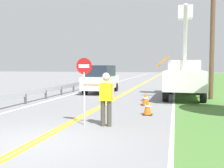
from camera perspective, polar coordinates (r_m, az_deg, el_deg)
name	(u,v)px	position (r m, az deg, el deg)	size (l,w,h in m)	color
ground_plane	(32,143)	(7.41, -16.99, -12.31)	(160.00, 160.00, 0.00)	gray
centerline_yellow_left	(137,86)	(26.46, 5.48, -0.50)	(0.11, 110.00, 0.01)	yellow
centerline_yellow_right	(139,86)	(26.43, 5.86, -0.51)	(0.11, 110.00, 0.01)	yellow
edge_line_right	(174,87)	(26.19, 13.49, -0.64)	(0.12, 110.00, 0.01)	silver
edge_line_left	(104,86)	(27.18, -1.87, -0.37)	(0.12, 110.00, 0.01)	silver
flagger_worker	(106,96)	(8.86, -1.38, -2.59)	(1.09, 0.25, 1.83)	#474238
stop_sign_paddle	(84,76)	(9.04, -6.10, 1.74)	(0.56, 0.04, 2.33)	silver
utility_bucket_truck	(184,75)	(17.87, 15.49, 1.81)	(2.81, 6.86, 5.91)	white
oncoming_suv_nearest	(101,79)	(20.02, -2.37, 1.11)	(1.94, 4.62, 2.10)	silver
utility_pole_near	(212,34)	(17.27, 21.07, 10.12)	(1.80, 0.28, 7.62)	brown
traffic_cone_lead	(148,107)	(11.10, 7.76, -4.99)	(0.40, 0.40, 0.70)	orange
traffic_cone_mid	(145,99)	(13.78, 7.28, -3.24)	(0.40, 0.40, 0.70)	orange
guardrail_left_shoulder	(79,84)	(22.01, -7.30, -0.07)	(0.10, 32.00, 0.71)	#9EA0A3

